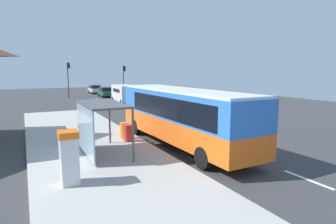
{
  "coord_description": "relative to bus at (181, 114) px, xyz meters",
  "views": [
    {
      "loc": [
        -9.42,
        -12.97,
        4.24
      ],
      "look_at": [
        -1.0,
        3.57,
        1.5
      ],
      "focal_mm": 30.43,
      "sensor_mm": 36.0,
      "label": 1
    }
  ],
  "objects": [
    {
      "name": "lane_stripe_seg_0",
      "position": [
        1.96,
        -6.59,
        -1.84
      ],
      "size": [
        0.16,
        2.2,
        0.01
      ],
      "primitive_type": "cube",
      "color": "silver",
      "rests_on": "ground"
    },
    {
      "name": "recycling_bin_red",
      "position": [
        -2.49,
        1.77,
        -1.19
      ],
      "size": [
        0.52,
        0.52,
        0.95
      ],
      "primitive_type": "cylinder",
      "color": "red",
      "rests_on": "sidewalk_platform"
    },
    {
      "name": "recycling_bin_orange",
      "position": [
        -2.49,
        2.47,
        -1.19
      ],
      "size": [
        0.52,
        0.52,
        0.95
      ],
      "primitive_type": "cylinder",
      "color": "orange",
      "rests_on": "sidewalk_platform"
    },
    {
      "name": "sedan_far",
      "position": [
        4.01,
        38.98,
        -1.05
      ],
      "size": [
        1.86,
        4.41,
        1.52
      ],
      "color": "#B7B7BC",
      "rests_on": "ground"
    },
    {
      "name": "ground_plane",
      "position": [
        1.71,
        13.41,
        -1.86
      ],
      "size": [
        56.0,
        92.0,
        0.04
      ],
      "primitive_type": "cube",
      "color": "#38383A"
    },
    {
      "name": "traffic_light_near_side",
      "position": [
        7.21,
        31.72,
        1.46
      ],
      "size": [
        0.49,
        0.28,
        4.97
      ],
      "color": "#2D2D2D",
      "rests_on": "ground"
    },
    {
      "name": "lane_stripe_seg_7",
      "position": [
        1.96,
        28.41,
        -1.84
      ],
      "size": [
        0.16,
        2.2,
        0.01
      ],
      "primitive_type": "cube",
      "color": "silver",
      "rests_on": "ground"
    },
    {
      "name": "lane_stripe_seg_2",
      "position": [
        1.96,
        3.41,
        -1.84
      ],
      "size": [
        0.16,
        2.2,
        0.01
      ],
      "primitive_type": "cube",
      "color": "silver",
      "rests_on": "ground"
    },
    {
      "name": "lane_stripe_seg_6",
      "position": [
        1.96,
        23.41,
        -1.84
      ],
      "size": [
        0.16,
        2.2,
        0.01
      ],
      "primitive_type": "cube",
      "color": "silver",
      "rests_on": "ground"
    },
    {
      "name": "sedan_near",
      "position": [
        4.01,
        31.46,
        -1.05
      ],
      "size": [
        1.96,
        4.46,
        1.52
      ],
      "color": "#195933",
      "rests_on": "ground"
    },
    {
      "name": "lane_stripe_seg_1",
      "position": [
        1.96,
        -1.59,
        -1.84
      ],
      "size": [
        0.16,
        2.2,
        0.01
      ],
      "primitive_type": "cube",
      "color": "silver",
      "rests_on": "ground"
    },
    {
      "name": "bus_shelter",
      "position": [
        -4.7,
        -0.09,
        0.25
      ],
      "size": [
        1.8,
        4.0,
        2.5
      ],
      "color": "#4C4C51",
      "rests_on": "sidewalk_platform"
    },
    {
      "name": "lane_stripe_seg_3",
      "position": [
        1.96,
        8.41,
        -1.84
      ],
      "size": [
        0.16,
        2.2,
        0.01
      ],
      "primitive_type": "cube",
      "color": "silver",
      "rests_on": "ground"
    },
    {
      "name": "traffic_light_far_side",
      "position": [
        -1.39,
        32.52,
        1.74
      ],
      "size": [
        0.49,
        0.28,
        5.43
      ],
      "color": "#2D2D2D",
      "rests_on": "ground"
    },
    {
      "name": "bus",
      "position": [
        0.0,
        0.0,
        0.0
      ],
      "size": [
        2.79,
        11.07,
        3.21
      ],
      "color": "orange",
      "rests_on": "ground"
    },
    {
      "name": "lane_stripe_seg_5",
      "position": [
        1.96,
        18.41,
        -1.84
      ],
      "size": [
        0.16,
        2.2,
        0.01
      ],
      "primitive_type": "cube",
      "color": "silver",
      "rests_on": "ground"
    },
    {
      "name": "white_van",
      "position": [
        3.91,
        21.9,
        -0.5
      ],
      "size": [
        2.18,
        5.27,
        2.3
      ],
      "color": "silver",
      "rests_on": "ground"
    },
    {
      "name": "ticket_machine",
      "position": [
        -6.41,
        -3.25,
        -0.67
      ],
      "size": [
        0.66,
        0.76,
        1.94
      ],
      "color": "silver",
      "rests_on": "sidewalk_platform"
    },
    {
      "name": "sidewalk_platform",
      "position": [
        -4.69,
        1.41,
        -1.75
      ],
      "size": [
        6.2,
        30.0,
        0.18
      ],
      "primitive_type": "cube",
      "color": "#ADAAA3",
      "rests_on": "ground"
    },
    {
      "name": "lane_stripe_seg_4",
      "position": [
        1.96,
        13.41,
        -1.84
      ],
      "size": [
        0.16,
        2.2,
        0.01
      ],
      "primitive_type": "cube",
      "color": "silver",
      "rests_on": "ground"
    }
  ]
}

